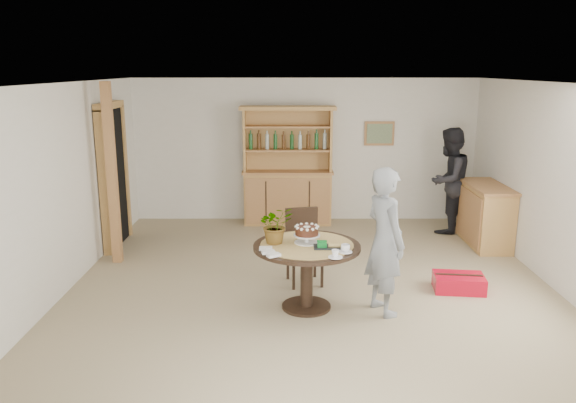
{
  "coord_description": "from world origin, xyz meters",
  "views": [
    {
      "loc": [
        -0.29,
        -6.32,
        2.68
      ],
      "look_at": [
        -0.29,
        0.46,
        1.05
      ],
      "focal_mm": 35.0,
      "sensor_mm": 36.0,
      "label": 1
    }
  ],
  "objects_px": {
    "teen_boy": "(385,241)",
    "adult_person": "(448,181)",
    "red_suitcase": "(459,283)",
    "sideboard": "(485,215)",
    "dining_table": "(307,257)",
    "dining_chair": "(303,241)",
    "hutch": "(288,184)"
  },
  "relations": [
    {
      "from": "hutch",
      "to": "red_suitcase",
      "type": "bearing_deg",
      "value": -55.89
    },
    {
      "from": "hutch",
      "to": "dining_table",
      "type": "relative_size",
      "value": 1.7
    },
    {
      "from": "dining_chair",
      "to": "adult_person",
      "type": "bearing_deg",
      "value": 30.84
    },
    {
      "from": "teen_boy",
      "to": "red_suitcase",
      "type": "relative_size",
      "value": 2.57
    },
    {
      "from": "teen_boy",
      "to": "red_suitcase",
      "type": "height_order",
      "value": "teen_boy"
    },
    {
      "from": "sideboard",
      "to": "dining_table",
      "type": "relative_size",
      "value": 1.05
    },
    {
      "from": "sideboard",
      "to": "teen_boy",
      "type": "xyz_separation_m",
      "value": [
        -1.97,
        -2.46,
        0.35
      ]
    },
    {
      "from": "hutch",
      "to": "dining_table",
      "type": "distance_m",
      "value": 3.61
    },
    {
      "from": "teen_boy",
      "to": "adult_person",
      "type": "relative_size",
      "value": 0.95
    },
    {
      "from": "dining_table",
      "to": "sideboard",
      "type": "bearing_deg",
      "value": 39.95
    },
    {
      "from": "hutch",
      "to": "dining_chair",
      "type": "distance_m",
      "value": 2.79
    },
    {
      "from": "dining_table",
      "to": "dining_chair",
      "type": "xyz_separation_m",
      "value": [
        -0.02,
        0.83,
        -0.07
      ]
    },
    {
      "from": "dining_chair",
      "to": "red_suitcase",
      "type": "height_order",
      "value": "dining_chair"
    },
    {
      "from": "dining_table",
      "to": "teen_boy",
      "type": "distance_m",
      "value": 0.88
    },
    {
      "from": "sideboard",
      "to": "dining_chair",
      "type": "height_order",
      "value": "dining_chair"
    },
    {
      "from": "dining_chair",
      "to": "teen_boy",
      "type": "relative_size",
      "value": 0.57
    },
    {
      "from": "dining_chair",
      "to": "teen_boy",
      "type": "bearing_deg",
      "value": -58.54
    },
    {
      "from": "hutch",
      "to": "red_suitcase",
      "type": "height_order",
      "value": "hutch"
    },
    {
      "from": "sideboard",
      "to": "hutch",
      "type": "bearing_deg",
      "value": 157.79
    },
    {
      "from": "red_suitcase",
      "to": "dining_chair",
      "type": "bearing_deg",
      "value": 176.81
    },
    {
      "from": "dining_table",
      "to": "dining_chair",
      "type": "relative_size",
      "value": 1.27
    },
    {
      "from": "dining_chair",
      "to": "adult_person",
      "type": "height_order",
      "value": "adult_person"
    },
    {
      "from": "sideboard",
      "to": "teen_boy",
      "type": "bearing_deg",
      "value": -128.69
    },
    {
      "from": "hutch",
      "to": "adult_person",
      "type": "height_order",
      "value": "hutch"
    },
    {
      "from": "teen_boy",
      "to": "adult_person",
      "type": "xyz_separation_m",
      "value": [
        1.57,
        3.15,
        0.04
      ]
    },
    {
      "from": "hutch",
      "to": "red_suitcase",
      "type": "relative_size",
      "value": 3.18
    },
    {
      "from": "hutch",
      "to": "teen_boy",
      "type": "relative_size",
      "value": 1.24
    },
    {
      "from": "red_suitcase",
      "to": "hutch",
      "type": "bearing_deg",
      "value": 130.66
    },
    {
      "from": "hutch",
      "to": "dining_chair",
      "type": "bearing_deg",
      "value": -85.87
    },
    {
      "from": "dining_table",
      "to": "adult_person",
      "type": "distance_m",
      "value": 3.9
    },
    {
      "from": "sideboard",
      "to": "dining_chair",
      "type": "distance_m",
      "value": 3.23
    },
    {
      "from": "adult_person",
      "to": "teen_boy",
      "type": "bearing_deg",
      "value": 20.4
    }
  ]
}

